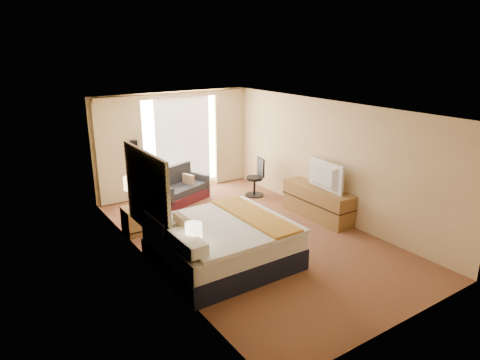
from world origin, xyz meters
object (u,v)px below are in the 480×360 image
desk_chair (256,179)px  lamp_right (132,184)px  bed (222,243)px  media_dresser (317,202)px  loveseat (180,190)px  lamp_left (194,231)px  television (322,176)px  floor_lamp (135,159)px  nightstand_left (192,272)px  nightstand_right (135,220)px

desk_chair → lamp_right: (-3.43, -0.45, 0.62)m
bed → lamp_right: lamp_right is taller
media_dresser → lamp_right: bearing=158.1°
bed → loveseat: size_ratio=1.45×
media_dresser → lamp_left: lamp_left is taller
media_dresser → television: (-0.05, -0.14, 0.67)m
desk_chair → lamp_left: size_ratio=1.77×
desk_chair → television: (0.23, -2.09, 0.58)m
lamp_right → television: bearing=-24.1°
loveseat → lamp_right: bearing=-164.0°
floor_lamp → lamp_right: floor_lamp is taller
nightstand_left → floor_lamp: bearing=80.5°
television → nightstand_left: bearing=109.6°
loveseat → television: bearing=-74.0°
media_dresser → lamp_left: 3.87m
nightstand_right → lamp_right: 0.78m
bed → lamp_left: (-0.77, -0.43, 0.58)m
loveseat → nightstand_right: bearing=-162.9°
bed → media_dresser: bearing=12.7°
loveseat → floor_lamp: bearing=127.0°
lamp_left → loveseat: bearing=67.4°
nightstand_right → bed: bearing=-69.0°
media_dresser → nightstand_right: bearing=158.6°
floor_lamp → nightstand_left: bearing=-99.5°
nightstand_right → media_dresser: bearing=-21.4°
lamp_right → loveseat: bearing=36.2°
nightstand_left → media_dresser: 3.85m
nightstand_left → nightstand_right: 2.50m
media_dresser → floor_lamp: 4.46m
nightstand_left → loveseat: size_ratio=0.36×
nightstand_right → media_dresser: 3.97m
lamp_left → lamp_right: bearing=91.0°
nightstand_left → desk_chair: size_ratio=0.56×
media_dresser → lamp_left: bearing=-163.6°
bed → floor_lamp: (-0.09, 3.88, 0.69)m
nightstand_left → lamp_left: lamp_left is taller
bed → television: television is taller
lamp_right → bed: bearing=-69.2°
lamp_right → lamp_left: bearing=-89.0°
loveseat → bed: bearing=-123.6°
media_dresser → lamp_right: 4.06m
lamp_right → television: (3.66, -1.63, -0.04)m
lamp_left → television: size_ratio=0.51×
lamp_left → nightstand_left: bearing=147.7°
bed → loveseat: bearing=76.6°
lamp_left → media_dresser: bearing=16.4°
floor_lamp → bed: bearing=-88.7°
nightstand_left → lamp_left: bearing=-32.3°
lamp_right → television: 4.00m
lamp_left → television: bearing=14.5°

